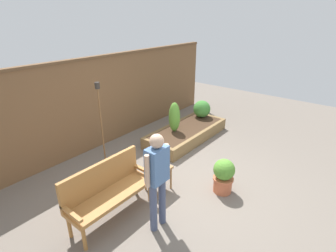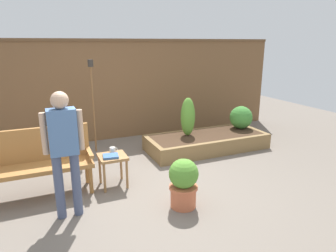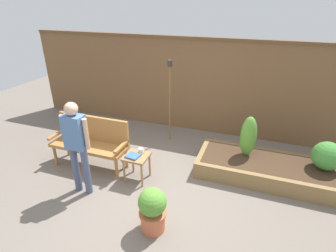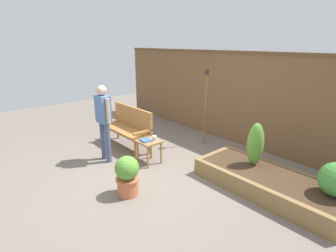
{
  "view_description": "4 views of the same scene",
  "coord_description": "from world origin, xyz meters",
  "views": [
    {
      "loc": [
        -3.42,
        -2.39,
        3.02
      ],
      "look_at": [
        0.54,
        0.81,
        0.82
      ],
      "focal_mm": 27.93,
      "sensor_mm": 36.0,
      "label": 1
    },
    {
      "loc": [
        -1.3,
        -3.85,
        2.08
      ],
      "look_at": [
        0.57,
        0.47,
        0.77
      ],
      "focal_mm": 32.21,
      "sensor_mm": 36.0,
      "label": 2
    },
    {
      "loc": [
        1.42,
        -3.19,
        2.88
      ],
      "look_at": [
        -0.09,
        0.97,
        0.78
      ],
      "focal_mm": 28.65,
      "sensor_mm": 36.0,
      "label": 3
    },
    {
      "loc": [
        3.51,
        -2.61,
        2.34
      ],
      "look_at": [
        -0.19,
        0.59,
        0.77
      ],
      "focal_mm": 28.04,
      "sensor_mm": 36.0,
      "label": 4
    }
  ],
  "objects": [
    {
      "name": "book_on_table",
      "position": [
        -0.44,
        0.22,
        0.5
      ],
      "size": [
        0.24,
        0.22,
        0.03
      ],
      "primitive_type": "cube",
      "rotation": [
        0.0,
        0.0,
        -0.14
      ],
      "color": "#38609E",
      "rests_on": "side_table"
    },
    {
      "name": "potted_boxwood",
      "position": [
        0.29,
        -0.68,
        0.35
      ],
      "size": [
        0.38,
        0.38,
        0.66
      ],
      "color": "#C66642",
      "rests_on": "ground_plane"
    },
    {
      "name": "garden_bench",
      "position": [
        -1.41,
        0.45,
        0.54
      ],
      "size": [
        1.44,
        0.48,
        0.94
      ],
      "color": "#A87038",
      "rests_on": "ground_plane"
    },
    {
      "name": "fence_back",
      "position": [
        0.0,
        2.6,
        1.09
      ],
      "size": [
        8.4,
        0.14,
        2.16
      ],
      "color": "brown",
      "rests_on": "ground_plane"
    },
    {
      "name": "tiki_torch",
      "position": [
        -0.37,
        1.87,
        1.21
      ],
      "size": [
        0.1,
        0.1,
        1.78
      ],
      "color": "brown",
      "rests_on": "ground_plane"
    },
    {
      "name": "cup_on_table",
      "position": [
        -0.37,
        0.39,
        0.52
      ],
      "size": [
        0.12,
        0.09,
        0.09
      ],
      "color": "silver",
      "rests_on": "side_table"
    },
    {
      "name": "ground_plane",
      "position": [
        0.0,
        0.0,
        0.0
      ],
      "size": [
        14.0,
        14.0,
        0.0
      ],
      "primitive_type": "plane",
      "color": "#70665B"
    },
    {
      "name": "raised_planter_bed",
      "position": [
        1.7,
        1.13,
        0.15
      ],
      "size": [
        2.4,
        1.0,
        0.3
      ],
      "color": "olive",
      "rests_on": "ground_plane"
    },
    {
      "name": "shrub_near_bench",
      "position": [
        1.33,
        1.25,
        0.68
      ],
      "size": [
        0.28,
        0.28,
        0.76
      ],
      "color": "brown",
      "rests_on": "raised_planter_bed"
    },
    {
      "name": "person_by_bench",
      "position": [
        -1.1,
        -0.32,
        0.93
      ],
      "size": [
        0.47,
        0.2,
        1.56
      ],
      "color": "#475170",
      "rests_on": "ground_plane"
    },
    {
      "name": "side_table",
      "position": [
        -0.4,
        0.28,
        0.4
      ],
      "size": [
        0.4,
        0.4,
        0.48
      ],
      "color": "#9E7042",
      "rests_on": "ground_plane"
    }
  ]
}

